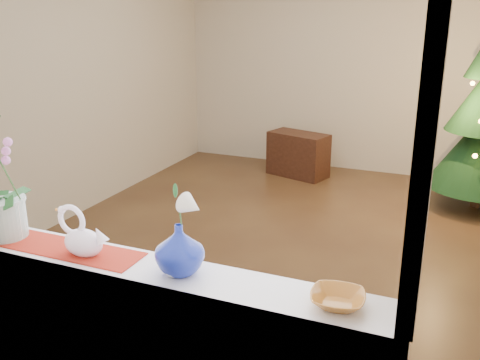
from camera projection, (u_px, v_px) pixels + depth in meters
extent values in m
plane|color=#392317|center=(298.00, 245.00, 4.61)|extent=(5.00, 5.00, 0.00)
cube|color=beige|center=(363.00, 61.00, 6.39)|extent=(4.50, 0.10, 2.70)
cube|color=beige|center=(116.00, 176.00, 2.00)|extent=(4.50, 0.10, 2.70)
cube|color=beige|center=(74.00, 75.00, 5.03)|extent=(0.10, 5.00, 2.70)
cube|color=white|center=(142.00, 269.00, 2.25)|extent=(2.20, 0.26, 0.04)
cube|color=maroon|center=(69.00, 249.00, 2.39)|extent=(0.70, 0.20, 0.01)
imported|color=navy|center=(179.00, 245.00, 2.15)|extent=(0.27, 0.27, 0.24)
sphere|color=silver|center=(173.00, 268.00, 2.14)|extent=(0.09, 0.09, 0.08)
imported|color=#A96824|center=(338.00, 300.00, 1.93)|extent=(0.19, 0.19, 0.04)
cube|color=black|center=(298.00, 155.00, 6.47)|extent=(0.78, 0.54, 0.53)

